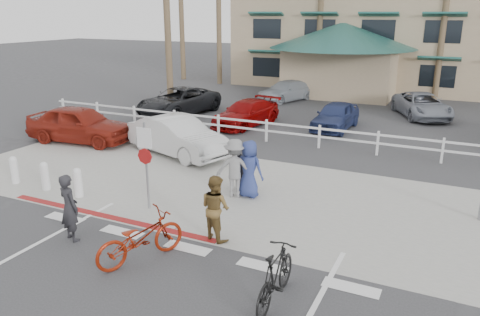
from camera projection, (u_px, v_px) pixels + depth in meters
The scene contains 27 objects.
ground at pixel (174, 260), 10.90m from camera, with size 140.00×140.00×0.00m, color #333335.
bike_path at pixel (118, 306), 9.18m from camera, with size 12.00×16.00×0.01m, color #333335.
sidewalk_plaza at pixel (252, 194), 14.78m from camera, with size 22.00×7.00×0.01m, color gray.
cross_street at pixel (294, 160), 18.22m from camera, with size 40.00×5.00×0.01m, color #333335.
parking_lot at pixel (350, 114), 26.40m from camera, with size 50.00×16.00×0.01m, color #333335.
curb_red at pixel (108, 217), 13.17m from camera, with size 7.00×0.25×0.02m, color maroon.
rail_fence at pixel (322, 137), 19.59m from camera, with size 29.40×0.16×1.00m, color silver, non-canonical shape.
building at pixel (421, 10), 35.09m from camera, with size 28.00×16.00×11.30m, color tan, non-canonical shape.
sign_post at pixel (146, 161), 13.31m from camera, with size 0.50×0.10×2.90m, color gray, non-canonical shape.
bollard_0 at pixel (78, 183), 14.45m from camera, with size 0.26×0.26×0.95m, color silver, non-canonical shape.
bollard_1 at pixel (45, 176), 15.03m from camera, with size 0.26×0.26×0.95m, color silver, non-canonical shape.
bollard_2 at pixel (14, 170), 15.60m from camera, with size 0.26×0.26×0.95m, color silver, non-canonical shape.
palm_10 at pixel (166, 2), 26.12m from camera, with size 4.00×4.00×12.00m, color #16391A, non-canonical shape.
bike_red at pixel (140, 238), 10.70m from camera, with size 0.77×2.20×1.16m, color maroon.
rider_red at pixel (69, 208), 11.61m from camera, with size 0.64×0.42×1.75m, color #232226.
bike_black at pixel (275, 276), 9.14m from camera, with size 0.55×1.95×1.17m, color black.
rider_black at pixel (215, 208), 11.68m from camera, with size 0.82×0.64×1.69m, color brown.
pedestrian_a at pixel (235, 168), 14.36m from camera, with size 1.20×0.69×1.85m, color slate.
pedestrian_child at pixel (240, 172), 15.03m from camera, with size 0.71×0.29×1.21m, color #202129.
pedestrian_b at pixel (249, 169), 14.35m from camera, with size 0.89×0.58×1.81m, color navy.
car_white_sedan at pixel (178, 136), 18.66m from camera, with size 1.62×4.65×1.53m, color silver.
car_red_compact at pixel (80, 124), 20.48m from camera, with size 1.91×4.75×1.62m, color maroon.
lot_car_0 at pixel (179, 101), 26.07m from camera, with size 2.45×5.30×1.47m, color black.
lot_car_1 at pixel (246, 113), 23.52m from camera, with size 1.77×4.34×1.26m, color #7D0404.
lot_car_2 at pixel (336, 116), 22.77m from camera, with size 1.58×3.92×1.34m, color navy.
lot_car_4 at pixel (286, 91), 30.09m from camera, with size 1.76×4.34×1.26m, color #949BA4.
lot_car_5 at pixel (422, 105), 25.43m from camera, with size 2.15×4.67×1.30m, color gray.
Camera 1 is at (5.56, -8.08, 5.54)m, focal length 35.00 mm.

